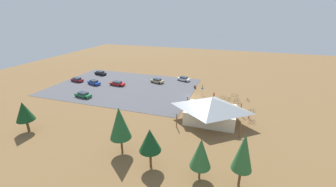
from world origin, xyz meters
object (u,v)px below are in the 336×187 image
object	(u,v)px
car_red_by_curb	(117,83)
car_blue_back_corner	(94,82)
pine_west	(201,153)
car_tan_inner_stall	(157,81)
pine_far_west	(120,123)
car_green_end_stall	(83,95)
car_white_mid_lot	(184,79)
car_black_far_end	(100,73)
trash_bin	(195,87)
pine_center	(243,152)
bicycle_white_yard_left	(237,102)
bicycle_green_near_porch	(236,100)
bicycle_green_mid_cluster	(248,100)
bicycle_silver_back_row	(223,97)
bicycle_purple_trailside	(252,121)
bike_pavilion	(211,108)
bicycle_black_edge_south	(244,111)
pine_east	(24,111)
car_maroon_front_row	(77,80)
bicycle_teal_yard_center	(203,87)
lot_sign	(202,90)
bicycle_blue_front_row	(252,111)
visitor_at_bikes	(214,95)
visitor_by_pavilion	(186,102)
bicycle_red_by_bin	(249,117)
pine_far_east	(150,140)

from	to	relation	value
car_red_by_curb	car_blue_back_corner	bearing A→B (deg)	11.63
pine_west	car_tan_inner_stall	world-z (taller)	pine_west
pine_far_west	car_green_end_stall	bearing A→B (deg)	-39.40
car_red_by_curb	car_white_mid_lot	world-z (taller)	car_white_mid_lot
pine_far_west	car_black_far_end	size ratio (longest dim) A/B	1.67
trash_bin	pine_center	world-z (taller)	pine_center
bicycle_white_yard_left	bicycle_green_near_porch	world-z (taller)	bicycle_green_near_porch
bicycle_green_mid_cluster	bicycle_green_near_porch	distance (m)	3.01
bicycle_silver_back_row	bicycle_purple_trailside	world-z (taller)	bicycle_silver_back_row
pine_far_west	car_green_end_stall	size ratio (longest dim) A/B	1.66
bike_pavilion	pine_west	bearing A→B (deg)	92.70
bicycle_silver_back_row	bicycle_black_edge_south	bearing A→B (deg)	126.03
car_tan_inner_stall	car_black_far_end	size ratio (longest dim) A/B	0.93
pine_west	bicycle_white_yard_left	bearing A→B (deg)	-98.74
pine_far_west	pine_west	size ratio (longest dim) A/B	1.27
bicycle_black_edge_south	bicycle_purple_trailside	world-z (taller)	bicycle_purple_trailside
pine_east	car_maroon_front_row	bearing A→B (deg)	-66.56
bicycle_teal_yard_center	pine_east	bearing A→B (deg)	51.67
lot_sign	bicycle_black_edge_south	bearing A→B (deg)	143.31
pine_east	bicycle_blue_front_row	size ratio (longest dim) A/B	3.91
car_white_mid_lot	bicycle_teal_yard_center	bearing A→B (deg)	145.02
bicycle_green_near_porch	visitor_at_bikes	size ratio (longest dim) A/B	1.03
bicycle_green_near_porch	visitor_by_pavilion	size ratio (longest dim) A/B	1.02
bicycle_teal_yard_center	car_tan_inner_stall	distance (m)	15.09
bicycle_red_by_bin	car_white_mid_lot	size ratio (longest dim) A/B	0.36
pine_center	car_red_by_curb	xyz separation A→B (m)	(37.42, -31.82, -4.79)
visitor_at_bikes	car_white_mid_lot	bearing A→B (deg)	-46.61
pine_east	car_black_far_end	xyz separation A→B (m)	(9.97, -38.48, -3.54)
car_green_end_stall	bicycle_red_by_bin	bearing A→B (deg)	-178.78
pine_far_east	car_black_far_end	xyz separation A→B (m)	(36.79, -40.47, -3.89)
pine_far_east	bicycle_teal_yard_center	xyz separation A→B (m)	(-1.61, -37.96, -4.26)
visitor_by_pavilion	car_blue_back_corner	bearing A→B (deg)	-11.85
car_tan_inner_stall	car_white_mid_lot	distance (m)	9.13
trash_bin	bicycle_red_by_bin	bearing A→B (deg)	134.00
bicycle_blue_front_row	car_blue_back_corner	size ratio (longest dim) A/B	0.33
bicycle_purple_trailside	bicycle_silver_back_row	bearing A→B (deg)	-59.92
trash_bin	pine_center	xyz separation A→B (m)	(-13.43, 36.90, 5.05)
bicycle_red_by_bin	car_tan_inner_stall	size ratio (longest dim) A/B	0.35
pine_far_west	car_maroon_front_row	size ratio (longest dim) A/B	1.76
trash_bin	lot_sign	world-z (taller)	lot_sign
pine_far_east	bicycle_purple_trailside	bearing A→B (deg)	-128.63
pine_east	bicycle_green_near_porch	world-z (taller)	pine_east
pine_far_east	pine_east	distance (m)	26.90
bicycle_white_yard_left	car_red_by_curb	bearing A→B (deg)	-4.88
pine_east	bike_pavilion	bearing A→B (deg)	-155.32
bicycle_teal_yard_center	car_tan_inner_stall	bearing A→B (deg)	-1.25
car_tan_inner_stall	car_white_mid_lot	xyz separation A→B (m)	(-7.78, -4.78, 0.00)
lot_sign	car_red_by_curb	bearing A→B (deg)	0.56
bicycle_white_yard_left	car_black_far_end	xyz separation A→B (m)	(48.75, -11.76, 0.37)
pine_far_east	bicycle_blue_front_row	xyz separation A→B (m)	(-15.46, -24.80, -4.30)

